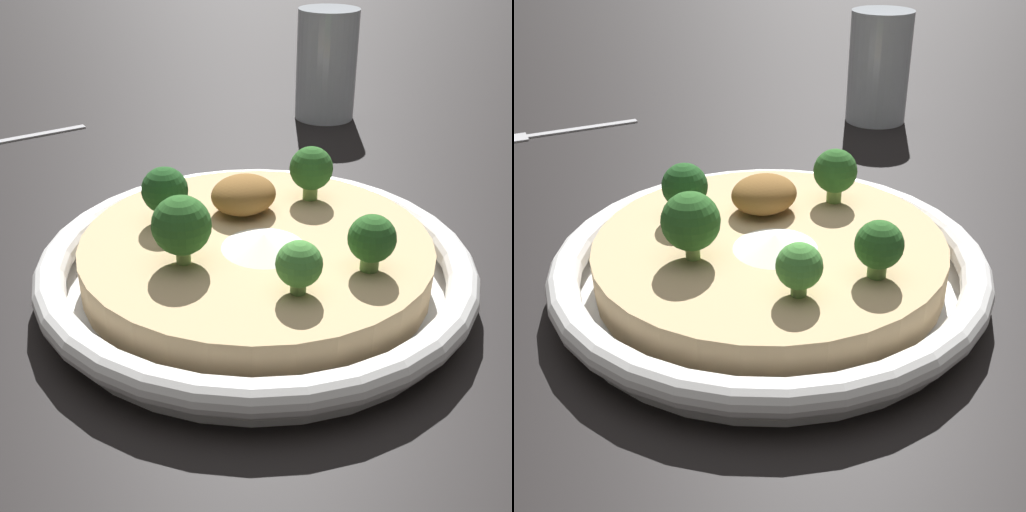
% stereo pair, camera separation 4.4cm
% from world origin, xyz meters
% --- Properties ---
extents(ground_plane, '(6.00, 6.00, 0.00)m').
position_xyz_m(ground_plane, '(0.00, 0.00, 0.00)').
color(ground_plane, black).
extents(risotto_bowl, '(0.30, 0.30, 0.04)m').
position_xyz_m(risotto_bowl, '(0.00, 0.00, 0.02)').
color(risotto_bowl, white).
rests_on(risotto_bowl, ground_plane).
extents(cheese_sprinkle, '(0.06, 0.06, 0.01)m').
position_xyz_m(cheese_sprinkle, '(-0.01, -0.01, 0.04)').
color(cheese_sprinkle, white).
rests_on(cheese_sprinkle, risotto_bowl).
extents(crispy_onion_garnish, '(0.05, 0.04, 0.03)m').
position_xyz_m(crispy_onion_garnish, '(0.02, 0.04, 0.05)').
color(crispy_onion_garnish, brown).
rests_on(crispy_onion_garnish, risotto_bowl).
extents(broccoli_back_right, '(0.03, 0.03, 0.04)m').
position_xyz_m(broccoli_back_right, '(0.07, 0.02, 0.06)').
color(broccoli_back_right, '#759E4C').
rests_on(broccoli_back_right, risotto_bowl).
extents(broccoli_back_left, '(0.04, 0.04, 0.05)m').
position_xyz_m(broccoli_back_left, '(-0.06, 0.01, 0.06)').
color(broccoli_back_left, '#84A856').
rests_on(broccoli_back_left, risotto_bowl).
extents(broccoli_front_right, '(0.03, 0.03, 0.04)m').
position_xyz_m(broccoli_front_right, '(0.02, -0.08, 0.06)').
color(broccoli_front_right, '#668E47').
rests_on(broccoli_front_right, risotto_bowl).
extents(broccoli_front_left, '(0.03, 0.03, 0.03)m').
position_xyz_m(broccoli_front_left, '(-0.03, -0.07, 0.06)').
color(broccoli_front_left, '#668E47').
rests_on(broccoli_front_left, risotto_bowl).
extents(broccoli_back, '(0.03, 0.03, 0.04)m').
position_xyz_m(broccoli_back, '(-0.03, 0.06, 0.06)').
color(broccoli_back, '#759E4C').
rests_on(broccoli_back, risotto_bowl).
extents(drinking_glass, '(0.07, 0.07, 0.13)m').
position_xyz_m(drinking_glass, '(0.33, 0.22, 0.06)').
color(drinking_glass, silver).
rests_on(drinking_glass, ground_plane).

